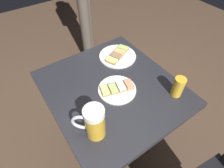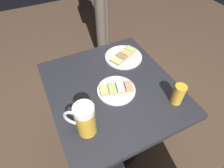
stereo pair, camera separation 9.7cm
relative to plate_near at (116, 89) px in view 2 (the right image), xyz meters
The scene contains 6 objects.
ground_plane 0.73m from the plate_near, 11.72° to the left, with size 6.00×6.00×0.00m, color #4C3828.
cafe_table 0.18m from the plate_near, 11.72° to the left, with size 0.74×0.68×0.72m.
plate_near is the anchor object (origin of this frame).
plate_far 0.28m from the plate_near, 36.28° to the right, with size 0.24×0.24×0.03m.
beer_mug 0.28m from the plate_near, 123.32° to the left, with size 0.11×0.13×0.17m.
beer_glass_small 0.31m from the plate_near, 129.43° to the right, with size 0.06×0.06×0.11m, color gold.
Camera 2 is at (-0.59, 0.29, 1.46)m, focal length 28.90 mm.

